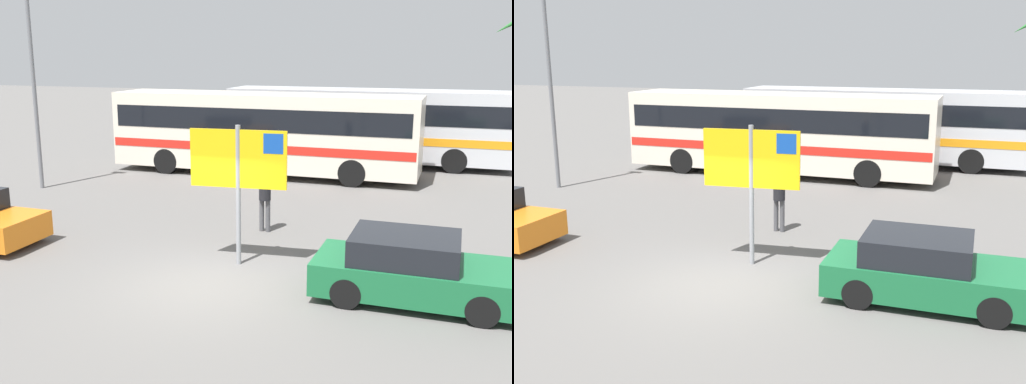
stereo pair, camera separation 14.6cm
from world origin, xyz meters
TOP-DOWN VIEW (x-y plane):
  - ground at (0.00, 0.00)m, footprint 120.00×120.00m
  - bus_front_coach at (-2.46, 11.48)m, footprint 12.01×2.54m
  - bus_rear_coach at (0.96, 15.28)m, footprint 12.01×2.54m
  - ferry_sign at (0.30, 1.50)m, footprint 2.20×0.27m
  - car_green at (4.18, 0.67)m, footprint 3.92×1.76m
  - pedestrian_by_bus at (0.02, 4.12)m, footprint 0.32×0.32m
  - lamp_post_left_side at (-9.17, 6.53)m, footprint 0.56×0.20m

SIDE VIEW (x-z plane):
  - ground at x=0.00m, z-range 0.00..0.00m
  - car_green at x=4.18m, z-range -0.03..1.30m
  - pedestrian_by_bus at x=0.02m, z-range 0.17..1.98m
  - bus_front_coach at x=-2.46m, z-range 0.20..3.37m
  - bus_rear_coach at x=0.96m, z-range 0.20..3.37m
  - ferry_sign at x=0.30m, z-range 0.73..3.93m
  - lamp_post_left_side at x=-9.17m, z-range 0.33..7.58m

